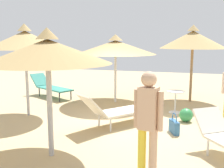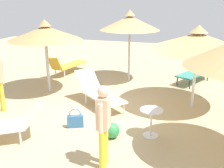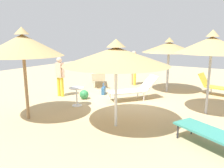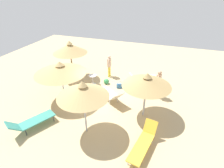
{
  "view_description": "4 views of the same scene",
  "coord_description": "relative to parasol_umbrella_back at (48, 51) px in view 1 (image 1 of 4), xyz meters",
  "views": [
    {
      "loc": [
        -1.85,
        6.95,
        2.26
      ],
      "look_at": [
        0.4,
        -0.59,
        0.96
      ],
      "focal_mm": 43.26,
      "sensor_mm": 36.0,
      "label": 1
    },
    {
      "loc": [
        -7.38,
        -2.29,
        3.24
      ],
      "look_at": [
        -0.22,
        -0.11,
        0.82
      ],
      "focal_mm": 44.48,
      "sensor_mm": 36.0,
      "label": 2
    },
    {
      "loc": [
        3.8,
        -7.45,
        2.48
      ],
      "look_at": [
        -0.52,
        -0.4,
        0.73
      ],
      "focal_mm": 35.44,
      "sensor_mm": 36.0,
      "label": 3
    },
    {
      "loc": [
        8.31,
        3.3,
        6.17
      ],
      "look_at": [
        -0.07,
        0.42,
        1.07
      ],
      "focal_mm": 28.35,
      "sensor_mm": 36.0,
      "label": 4
    }
  ],
  "objects": [
    {
      "name": "lounge_chair_near_right",
      "position": [
        2.76,
        -4.9,
        -1.61
      ],
      "size": [
        2.17,
        1.53,
        0.86
      ],
      "color": "teal",
      "rests_on": "ground"
    },
    {
      "name": "side_table_round",
      "position": [
        -2.14,
        -3.91,
        -1.58
      ],
      "size": [
        0.54,
        0.54,
        0.69
      ],
      "color": "silver",
      "rests_on": "ground"
    },
    {
      "name": "lounge_chair_center",
      "position": [
        -0.69,
        -2.07,
        -1.58
      ],
      "size": [
        1.77,
        1.96,
        0.95
      ],
      "color": "silver",
      "rests_on": "ground"
    },
    {
      "name": "ground",
      "position": [
        -0.74,
        -2.47,
        -2.09
      ],
      "size": [
        24.0,
        24.0,
        0.1
      ],
      "primitive_type": "cube",
      "color": "tan"
    },
    {
      "name": "parasol_umbrella_front",
      "position": [
        2.07,
        -2.34,
        0.2
      ],
      "size": [
        2.24,
        2.24,
        2.72
      ],
      "color": "#B2B2B7",
      "rests_on": "ground"
    },
    {
      "name": "beach_ball",
      "position": [
        -2.49,
        -3.04,
        -1.85
      ],
      "size": [
        0.38,
        0.38,
        0.38
      ],
      "primitive_type": "sphere",
      "color": "#338C4C",
      "rests_on": "ground"
    },
    {
      "name": "parasol_umbrella_far_right",
      "position": [
        0.06,
        -4.8,
        -0.05
      ],
      "size": [
        2.9,
        2.9,
        2.44
      ],
      "color": "white",
      "rests_on": "ground"
    },
    {
      "name": "person_standing_back",
      "position": [
        -1.97,
        0.47,
        -1.0
      ],
      "size": [
        0.47,
        0.27,
        1.79
      ],
      "color": "yellow",
      "rests_on": "ground"
    },
    {
      "name": "parasol_umbrella_far_left",
      "position": [
        -2.57,
        -5.71,
        0.21
      ],
      "size": [
        2.37,
        2.37,
        2.78
      ],
      "color": "olive",
      "rests_on": "ground"
    },
    {
      "name": "parasol_umbrella_back",
      "position": [
        0.0,
        0.0,
        0.0
      ],
      "size": [
        2.42,
        2.42,
        2.48
      ],
      "color": "#B2B2B7",
      "rests_on": "ground"
    },
    {
      "name": "handbag",
      "position": [
        -2.23,
        -1.99,
        -1.86
      ],
      "size": [
        0.29,
        0.43,
        0.51
      ],
      "color": "#336699",
      "rests_on": "ground"
    }
  ]
}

